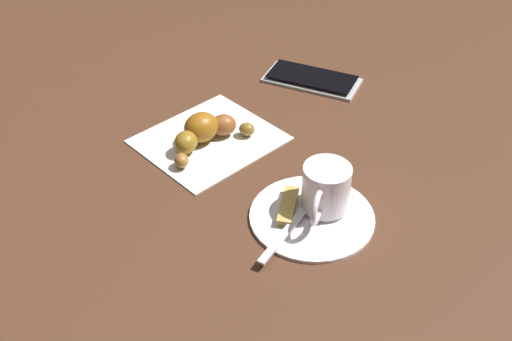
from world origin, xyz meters
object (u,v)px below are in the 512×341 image
at_px(espresso_cup, 324,189).
at_px(teaspoon, 299,215).
at_px(croissant, 204,131).
at_px(sugar_packet, 288,205).
at_px(cell_phone, 312,79).
at_px(napkin, 208,140).
at_px(saucer, 312,215).

distance_m(espresso_cup, teaspoon, 0.04).
distance_m(teaspoon, croissant, 0.20).
bearing_deg(sugar_packet, cell_phone, -177.92).
bearing_deg(cell_phone, sugar_packet, 125.17).
height_order(espresso_cup, napkin, espresso_cup).
xyz_separation_m(espresso_cup, croissant, (0.21, 0.01, -0.02)).
xyz_separation_m(espresso_cup, napkin, (0.21, -0.00, -0.04)).
bearing_deg(saucer, croissant, -3.00).
bearing_deg(espresso_cup, cell_phone, -47.20).
bearing_deg(teaspoon, croissant, -7.71).
bearing_deg(croissant, napkin, -78.56).
bearing_deg(napkin, teaspoon, 170.16).
distance_m(espresso_cup, napkin, 0.21).
height_order(teaspoon, cell_phone, teaspoon).
relative_size(sugar_packet, croissant, 0.48).
relative_size(napkin, croissant, 1.29).
xyz_separation_m(espresso_cup, cell_phone, (0.21, -0.23, -0.03)).
relative_size(teaspoon, croissant, 0.97).
relative_size(espresso_cup, napkin, 0.46).
xyz_separation_m(croissant, cell_phone, (0.00, -0.23, -0.02)).
xyz_separation_m(saucer, napkin, (0.21, -0.02, -0.00)).
xyz_separation_m(sugar_packet, croissant, (0.18, -0.02, 0.01)).
bearing_deg(saucer, espresso_cup, -100.21).
bearing_deg(sugar_packet, espresso_cup, 100.20).
relative_size(saucer, napkin, 0.84).
bearing_deg(teaspoon, cell_phone, -52.17).
bearing_deg(espresso_cup, napkin, -0.72).
distance_m(espresso_cup, cell_phone, 0.31).
distance_m(saucer, napkin, 0.21).
bearing_deg(sugar_packet, teaspoon, 47.64).
distance_m(sugar_packet, cell_phone, 0.31).
height_order(teaspoon, sugar_packet, teaspoon).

